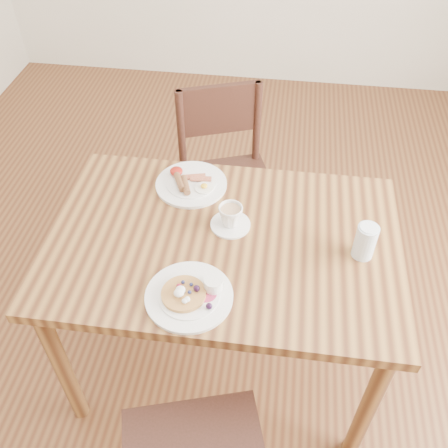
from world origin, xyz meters
name	(u,v)px	position (x,y,z in m)	size (l,w,h in m)	color
ground	(224,354)	(0.00, 0.00, 0.00)	(5.00, 5.00, 0.00)	#562D18
dining_table	(224,258)	(0.00, 0.00, 0.65)	(1.20, 0.80, 0.75)	olive
chair_far	(225,174)	(-0.09, 0.66, 0.49)	(0.54, 0.54, 0.88)	#3A1B15
pancake_plate	(191,294)	(-0.07, -0.26, 0.76)	(0.27, 0.27, 0.06)	white
breakfast_plate	(190,183)	(-0.17, 0.26, 0.76)	(0.27, 0.27, 0.04)	white
teacup_saucer	(230,217)	(0.01, 0.07, 0.79)	(0.14, 0.14, 0.09)	white
water_glass	(365,241)	(0.46, -0.01, 0.81)	(0.07, 0.07, 0.12)	silver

